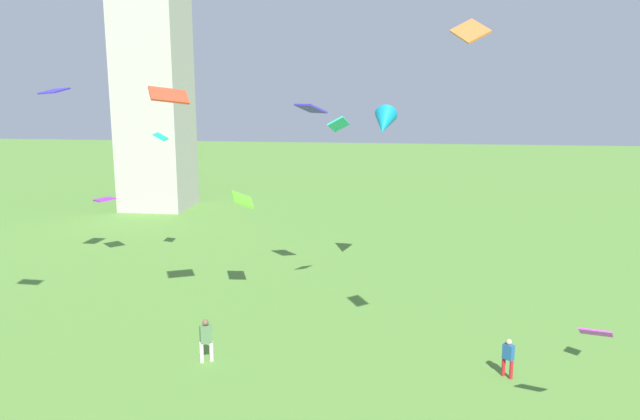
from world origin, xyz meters
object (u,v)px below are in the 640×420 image
Objects in this scene: kite_flying_1 at (311,109)px; person_0 at (206,338)px; kite_flying_2 at (104,199)px; person_2 at (508,356)px; kite_flying_3 at (169,95)px; kite_flying_0 at (54,91)px; kite_flying_9 at (470,31)px; kite_flying_5 at (384,123)px; kite_flying_7 at (596,332)px; kite_flying_6 at (339,124)px; kite_flying_4 at (161,137)px; kite_flying_8 at (242,200)px.

person_0 is at bearing -61.92° from kite_flying_1.
person_0 is 18.41m from kite_flying_2.
kite_flying_3 is (-13.83, 1.95, 9.78)m from person_2.
kite_flying_0 is 23.86m from kite_flying_9.
kite_flying_2 is (-0.31, 5.30, -6.90)m from kite_flying_0.
kite_flying_7 is (7.09, -14.53, -5.58)m from kite_flying_5.
kite_flying_0 is 11.33m from kite_flying_3.
kite_flying_3 is at bearing -77.28° from person_0.
person_0 is at bearing -124.61° from kite_flying_0.
kite_flying_9 is at bearing -173.20° from kite_flying_2.
kite_flying_6 is at bearing -103.76° from kite_flying_5.
kite_flying_0 is at bearing -158.63° from person_2.
kite_flying_9 is (16.13, -15.28, 4.50)m from kite_flying_4.
kite_flying_9 is (-4.16, 0.70, 9.11)m from kite_flying_7.
kite_flying_1 is 0.83× the size of kite_flying_5.
kite_flying_6 is (1.70, -2.74, -0.62)m from kite_flying_1.
kite_flying_1 reaches higher than kite_flying_7.
kite_flying_2 is 19.02m from kite_flying_5.
kite_flying_4 is (-18.42, 12.13, 7.25)m from person_2.
kite_flying_9 reaches higher than kite_flying_0.
person_0 is 11.07m from kite_flying_6.
kite_flying_9 is at bearing -168.34° from kite_flying_7.
kite_flying_1 is at bearing -156.27° from kite_flying_2.
person_0 is 1.51× the size of kite_flying_9.
person_2 is 17.05m from kite_flying_3.
kite_flying_4 is 1.03× the size of kite_flying_7.
kite_flying_2 is at bearing 95.55° from kite_flying_3.
kite_flying_3 is at bearing -128.64° from kite_flying_5.
kite_flying_1 reaches higher than kite_flying_8.
kite_flying_9 is (20.61, -11.88, 1.83)m from kite_flying_0.
kite_flying_2 is at bearing 22.19° from kite_flying_9.
kite_flying_1 is 1.69× the size of kite_flying_6.
kite_flying_2 is at bearing 175.37° from kite_flying_5.
kite_flying_5 is at bearing -79.78° from kite_flying_8.
kite_flying_4 reaches higher than kite_flying_7.
kite_flying_2 is (-11.30, 14.25, 2.87)m from person_0.
kite_flying_5 is 2.02× the size of kite_flying_7.
person_2 is 1.37× the size of kite_flying_4.
kite_flying_7 is (1.87, -3.85, 2.64)m from person_2.
kite_flying_8 is at bearing -107.07° from kite_flying_1.
kite_flying_0 is 8.71m from kite_flying_2.
person_2 is 12.28m from kite_flying_6.
kite_flying_5 is at bearing -16.41° from kite_flying_9.
kite_flying_4 is 13.21m from kite_flying_6.
kite_flying_6 is 0.92× the size of kite_flying_9.
kite_flying_9 is at bearing -56.08° from kite_flying_3.
kite_flying_8 is (-4.94, 1.26, -3.84)m from kite_flying_6.
kite_flying_5 is (8.61, 8.73, -1.56)m from kite_flying_3.
person_0 is 8.15m from kite_flying_8.
kite_flying_3 is 7.63m from kite_flying_6.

